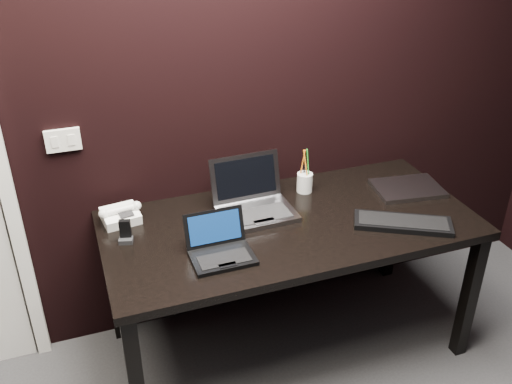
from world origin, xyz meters
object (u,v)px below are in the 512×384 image
object	(u,v)px
desk	(290,235)
netbook	(220,249)
mobile_phone	(126,234)
ext_keyboard	(403,223)
desk_phone	(121,215)
closed_laptop	(407,188)
pen_cup	(305,182)
silver_laptop	(254,204)

from	to	relation	value
desk	netbook	xyz separation A→B (m)	(-0.38, -0.15, 0.11)
netbook	mobile_phone	bearing A→B (deg)	145.75
ext_keyboard	desk_phone	xyz separation A→B (m)	(-1.19, 0.46, 0.02)
closed_laptop	pen_cup	world-z (taller)	pen_cup
pen_cup	netbook	bearing A→B (deg)	-144.61
closed_laptop	mobile_phone	world-z (taller)	mobile_phone
desk_phone	pen_cup	xyz separation A→B (m)	(0.91, -0.02, 0.02)
netbook	silver_laptop	xyz separation A→B (m)	(0.25, 0.29, 0.01)
desk_phone	closed_laptop	bearing A→B (deg)	-7.45
netbook	pen_cup	size ratio (longest dim) A/B	1.12
desk	silver_laptop	size ratio (longest dim) A/B	4.82
desk	desk_phone	bearing A→B (deg)	160.61
silver_laptop	closed_laptop	distance (m)	0.80
desk	ext_keyboard	world-z (taller)	ext_keyboard
desk	desk_phone	xyz separation A→B (m)	(-0.73, 0.26, 0.11)
silver_laptop	ext_keyboard	xyz separation A→B (m)	(0.59, -0.34, -0.03)
desk	pen_cup	bearing A→B (deg)	53.75
netbook	ext_keyboard	bearing A→B (deg)	-3.55
ext_keyboard	desk_phone	distance (m)	1.28
silver_laptop	mobile_phone	distance (m)	0.60
closed_laptop	desk_phone	xyz separation A→B (m)	(-1.40, 0.18, 0.02)
ext_keyboard	desk_phone	size ratio (longest dim) A/B	2.25
ext_keyboard	pen_cup	bearing A→B (deg)	122.75
netbook	closed_laptop	distance (m)	1.07
desk	closed_laptop	bearing A→B (deg)	6.32
netbook	desk_phone	size ratio (longest dim) A/B	1.29
desk	silver_laptop	bearing A→B (deg)	133.61
mobile_phone	silver_laptop	bearing A→B (deg)	4.50
silver_laptop	closed_laptop	world-z (taller)	silver_laptop
desk	pen_cup	size ratio (longest dim) A/B	7.40
netbook	desk_phone	bearing A→B (deg)	130.65
desk	mobile_phone	xyz separation A→B (m)	(-0.73, 0.09, 0.12)
ext_keyboard	netbook	bearing A→B (deg)	176.45
mobile_phone	desk	bearing A→B (deg)	-6.86
desk	desk_phone	size ratio (longest dim) A/B	8.48
netbook	mobile_phone	size ratio (longest dim) A/B	2.53
desk_phone	mobile_phone	bearing A→B (deg)	-90.60
closed_laptop	pen_cup	bearing A→B (deg)	161.13
netbook	pen_cup	xyz separation A→B (m)	(0.56, 0.39, 0.02)
closed_laptop	desk_phone	bearing A→B (deg)	172.55
netbook	ext_keyboard	xyz separation A→B (m)	(0.84, -0.05, -0.02)
desk	silver_laptop	xyz separation A→B (m)	(-0.13, 0.14, 0.12)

